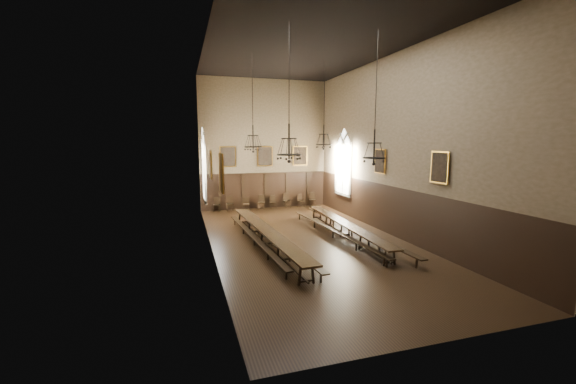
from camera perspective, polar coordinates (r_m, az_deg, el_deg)
name	(u,v)px	position (r m, az deg, el deg)	size (l,w,h in m)	color
floor	(308,241)	(17.07, 3.21, -7.99)	(9.00, 18.00, 0.02)	black
ceiling	(309,44)	(16.93, 3.48, 22.77)	(9.00, 18.00, 0.02)	black
wall_back	(264,145)	(25.05, -3.82, 7.64)	(9.00, 0.02, 9.00)	#7A624B
wall_front	(450,153)	(8.52, 24.77, 5.75)	(9.00, 0.02, 9.00)	#7A624B
wall_left	(209,147)	(15.44, -12.71, 7.09)	(0.02, 18.00, 9.00)	#7A624B
wall_right	(394,146)	(18.44, 16.73, 7.10)	(0.02, 18.00, 9.00)	#7A624B
wainscot_panelling	(308,216)	(16.76, 3.25, -3.85)	(9.00, 18.00, 2.50)	black
table_left	(266,238)	(16.20, -3.51, -7.38)	(1.33, 10.29, 0.80)	black
table_right	(345,230)	(17.95, 9.19, -6.04)	(1.02, 9.37, 0.73)	black
bench_left_outer	(254,240)	(16.40, -5.50, -7.69)	(0.86, 9.33, 0.42)	black
bench_left_inner	(279,239)	(16.33, -1.54, -7.66)	(0.82, 9.96, 0.45)	black
bench_right_inner	(333,232)	(17.70, 7.28, -6.50)	(0.87, 9.53, 0.43)	black
bench_right_outer	(352,230)	(18.17, 10.29, -6.08)	(0.82, 10.54, 0.47)	black
chair_0	(217,207)	(24.44, -11.45, -2.45)	(0.53, 0.53, 0.97)	black
chair_1	(230,206)	(24.59, -9.37, -2.30)	(0.47, 0.47, 1.01)	black
chair_2	(246,206)	(24.68, -6.77, -2.30)	(0.47, 0.47, 0.88)	black
chair_3	(261,205)	(24.85, -4.34, -2.11)	(0.56, 0.56, 1.00)	black
chair_4	(273,204)	(25.17, -2.49, -2.02)	(0.42, 0.42, 0.92)	black
chair_5	(287,203)	(25.42, -0.21, -1.83)	(0.48, 0.48, 1.04)	black
chair_6	(301,203)	(25.65, 2.06, -1.81)	(0.51, 0.51, 0.94)	black
chair_7	(312,202)	(26.02, 3.96, -1.63)	(0.51, 0.51, 1.01)	black
chandelier_back_left	(253,141)	(17.79, -5.66, 8.25)	(0.87, 0.87, 4.68)	black
chandelier_back_right	(324,139)	(19.85, 5.80, 8.49)	(0.88, 0.88, 4.59)	black
chandelier_front_left	(289,147)	(13.32, 0.17, 7.35)	(0.93, 0.93, 4.91)	black
chandelier_front_right	(374,150)	(14.58, 13.74, 6.61)	(0.91, 0.91, 5.07)	black
portrait_back_0	(228,157)	(24.48, -9.70, 5.65)	(1.10, 0.12, 1.40)	gold
portrait_back_1	(265,156)	(24.94, -3.74, 5.80)	(1.10, 0.12, 1.40)	gold
portrait_back_2	(300,156)	(25.65, 1.96, 5.88)	(1.10, 0.12, 1.40)	gold
portrait_left_0	(210,164)	(16.47, -12.42, 4.37)	(0.12, 1.00, 1.30)	gold
portrait_left_1	(221,173)	(12.01, -10.74, 3.04)	(0.12, 1.00, 1.30)	gold
portrait_right_0	(380,161)	(19.24, 14.66, 4.82)	(0.12, 1.00, 1.30)	gold
portrait_right_1	(440,167)	(15.58, 23.30, 3.68)	(0.12, 1.00, 1.30)	gold
window_right	(343,162)	(23.23, 8.95, 4.79)	(0.20, 2.20, 4.60)	white
window_left	(203,165)	(20.97, -13.50, 4.30)	(0.20, 2.20, 4.60)	white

